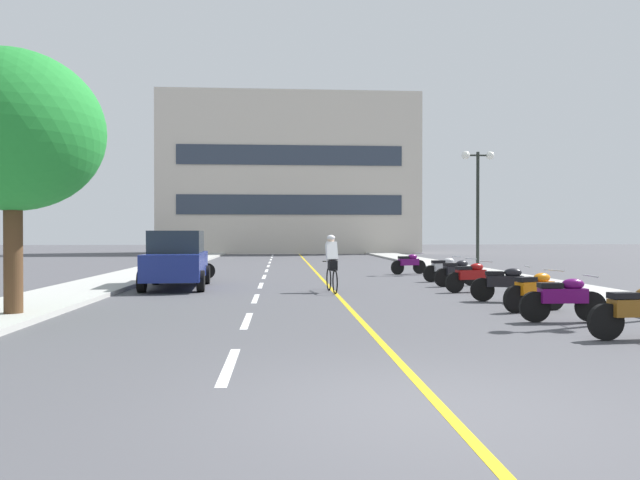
# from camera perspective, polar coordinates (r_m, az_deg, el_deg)

# --- Properties ---
(ground_plane) EXTENTS (140.00, 140.00, 0.00)m
(ground_plane) POSITION_cam_1_polar(r_m,az_deg,el_deg) (26.77, -0.96, -3.11)
(ground_plane) COLOR #47474C
(curb_left) EXTENTS (2.40, 72.00, 0.12)m
(curb_left) POSITION_cam_1_polar(r_m,az_deg,el_deg) (30.30, -14.99, -2.58)
(curb_left) COLOR #A8A8A3
(curb_left) RESTS_ON ground
(curb_right) EXTENTS (2.40, 72.00, 0.12)m
(curb_right) POSITION_cam_1_polar(r_m,az_deg,el_deg) (30.92, 12.22, -2.51)
(curb_right) COLOR #A8A8A3
(curb_right) RESTS_ON ground
(lane_dash_0) EXTENTS (0.14, 2.20, 0.01)m
(lane_dash_0) POSITION_cam_1_polar(r_m,az_deg,el_deg) (7.90, -8.79, -11.93)
(lane_dash_0) COLOR silver
(lane_dash_0) RESTS_ON ground
(lane_dash_1) EXTENTS (0.14, 2.20, 0.01)m
(lane_dash_1) POSITION_cam_1_polar(r_m,az_deg,el_deg) (11.82, -7.09, -7.75)
(lane_dash_1) COLOR silver
(lane_dash_1) RESTS_ON ground
(lane_dash_2) EXTENTS (0.14, 2.20, 0.01)m
(lane_dash_2) POSITION_cam_1_polar(r_m,az_deg,el_deg) (15.79, -6.26, -5.65)
(lane_dash_2) COLOR silver
(lane_dash_2) RESTS_ON ground
(lane_dash_3) EXTENTS (0.14, 2.20, 0.01)m
(lane_dash_3) POSITION_cam_1_polar(r_m,az_deg,el_deg) (19.76, -5.76, -4.40)
(lane_dash_3) COLOR silver
(lane_dash_3) RESTS_ON ground
(lane_dash_4) EXTENTS (0.14, 2.20, 0.01)m
(lane_dash_4) POSITION_cam_1_polar(r_m,az_deg,el_deg) (23.75, -5.43, -3.57)
(lane_dash_4) COLOR silver
(lane_dash_4) RESTS_ON ground
(lane_dash_5) EXTENTS (0.14, 2.20, 0.01)m
(lane_dash_5) POSITION_cam_1_polar(r_m,az_deg,el_deg) (27.74, -5.20, -2.97)
(lane_dash_5) COLOR silver
(lane_dash_5) RESTS_ON ground
(lane_dash_6) EXTENTS (0.14, 2.20, 0.01)m
(lane_dash_6) POSITION_cam_1_polar(r_m,az_deg,el_deg) (31.73, -5.02, -2.53)
(lane_dash_6) COLOR silver
(lane_dash_6) RESTS_ON ground
(lane_dash_7) EXTENTS (0.14, 2.20, 0.01)m
(lane_dash_7) POSITION_cam_1_polar(r_m,az_deg,el_deg) (35.73, -4.89, -2.18)
(lane_dash_7) COLOR silver
(lane_dash_7) RESTS_ON ground
(lane_dash_8) EXTENTS (0.14, 2.20, 0.01)m
(lane_dash_8) POSITION_cam_1_polar(r_m,az_deg,el_deg) (39.72, -4.78, -1.91)
(lane_dash_8) COLOR silver
(lane_dash_8) RESTS_ON ground
(lane_dash_9) EXTENTS (0.14, 2.20, 0.01)m
(lane_dash_9) POSITION_cam_1_polar(r_m,az_deg,el_deg) (43.72, -4.69, -1.68)
(lane_dash_9) COLOR silver
(lane_dash_9) RESTS_ON ground
(lane_dash_10) EXTENTS (0.14, 2.20, 0.01)m
(lane_dash_10) POSITION_cam_1_polar(r_m,az_deg,el_deg) (47.71, -4.61, -1.50)
(lane_dash_10) COLOR silver
(lane_dash_10) RESTS_ON ground
(lane_dash_11) EXTENTS (0.14, 2.20, 0.01)m
(lane_dash_11) POSITION_cam_1_polar(r_m,az_deg,el_deg) (51.71, -4.55, -1.34)
(lane_dash_11) COLOR silver
(lane_dash_11) RESTS_ON ground
(centre_line_yellow) EXTENTS (0.12, 66.00, 0.01)m
(centre_line_yellow) POSITION_cam_1_polar(r_m,az_deg,el_deg) (29.77, -0.76, -2.73)
(centre_line_yellow) COLOR gold
(centre_line_yellow) RESTS_ON ground
(office_building) EXTENTS (23.05, 7.37, 14.20)m
(office_building) POSITION_cam_1_polar(r_m,az_deg,el_deg) (54.58, -2.96, 6.22)
(office_building) COLOR beige
(office_building) RESTS_ON ground
(roadside_tree) EXTENTS (3.59, 3.59, 5.29)m
(roadside_tree) POSITION_cam_1_polar(r_m,az_deg,el_deg) (13.53, -27.61, 9.29)
(roadside_tree) COLOR #4C331E
(roadside_tree) RESTS_ON curb_left
(street_lamp_mid) EXTENTS (1.46, 0.36, 5.27)m
(street_lamp_mid) POSITION_cam_1_polar(r_m,az_deg,el_deg) (27.11, 15.03, 5.30)
(street_lamp_mid) COLOR black
(street_lamp_mid) RESTS_ON curb_right
(parked_car_near) EXTENTS (2.14, 4.30, 1.82)m
(parked_car_near) POSITION_cam_1_polar(r_m,az_deg,el_deg) (19.29, -13.70, -1.82)
(parked_car_near) COLOR black
(parked_car_near) RESTS_ON ground
(motorcycle_0) EXTENTS (1.70, 0.60, 0.92)m
(motorcycle_0) POSITION_cam_1_polar(r_m,az_deg,el_deg) (10.90, 28.41, -6.02)
(motorcycle_0) COLOR black
(motorcycle_0) RESTS_ON ground
(motorcycle_1) EXTENTS (1.70, 0.60, 0.92)m
(motorcycle_1) POSITION_cam_1_polar(r_m,az_deg,el_deg) (12.41, 22.50, -5.21)
(motorcycle_1) COLOR black
(motorcycle_1) RESTS_ON ground
(motorcycle_2) EXTENTS (1.63, 0.81, 0.92)m
(motorcycle_2) POSITION_cam_1_polar(r_m,az_deg,el_deg) (13.91, 20.12, -4.58)
(motorcycle_2) COLOR black
(motorcycle_2) RESTS_ON ground
(motorcycle_3) EXTENTS (1.69, 0.63, 0.92)m
(motorcycle_3) POSITION_cam_1_polar(r_m,az_deg,el_deg) (15.65, 17.49, -4.00)
(motorcycle_3) COLOR black
(motorcycle_3) RESTS_ON ground
(motorcycle_4) EXTENTS (1.66, 0.73, 0.92)m
(motorcycle_4) POSITION_cam_1_polar(r_m,az_deg,el_deg) (17.96, 14.43, -3.41)
(motorcycle_4) COLOR black
(motorcycle_4) RESTS_ON ground
(motorcycle_5) EXTENTS (1.65, 0.77, 0.92)m
(motorcycle_5) POSITION_cam_1_polar(r_m,az_deg,el_deg) (19.89, 13.14, -3.02)
(motorcycle_5) COLOR black
(motorcycle_5) RESTS_ON ground
(motorcycle_6) EXTENTS (1.65, 0.76, 0.92)m
(motorcycle_6) POSITION_cam_1_polar(r_m,az_deg,el_deg) (21.77, 11.95, -2.71)
(motorcycle_6) COLOR black
(motorcycle_6) RESTS_ON ground
(motorcycle_7) EXTENTS (1.70, 0.60, 0.92)m
(motorcycle_7) POSITION_cam_1_polar(r_m,az_deg,el_deg) (23.03, -12.25, -2.53)
(motorcycle_7) COLOR black
(motorcycle_7) RESTS_ON ground
(motorcycle_8) EXTENTS (1.63, 0.81, 0.92)m
(motorcycle_8) POSITION_cam_1_polar(r_m,az_deg,el_deg) (25.52, 8.60, -2.23)
(motorcycle_8) COLOR black
(motorcycle_8) RESTS_ON ground
(cyclist_rider) EXTENTS (0.43, 1.77, 1.71)m
(cyclist_rider) POSITION_cam_1_polar(r_m,az_deg,el_deg) (17.45, 1.15, -2.14)
(cyclist_rider) COLOR black
(cyclist_rider) RESTS_ON ground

